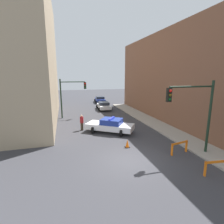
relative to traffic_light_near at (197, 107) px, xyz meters
The scene contains 12 objects.
ground_plane 5.91m from the traffic_light_near, behind, with size 120.00×120.00×0.00m, color #38383D.
sidewalk_right 3.79m from the traffic_light_near, 14.07° to the left, with size 2.40×44.00×0.12m.
building_right 12.20m from the traffic_light_near, 43.98° to the left, with size 12.00×28.00×10.88m.
traffic_light_near is the anchor object (origin of this frame).
traffic_light_far 16.17m from the traffic_light_near, 119.79° to the left, with size 3.44×0.35×5.20m.
police_car 8.37m from the traffic_light_near, 123.92° to the left, with size 4.93×4.17×1.52m.
parked_car_near 18.71m from the traffic_light_near, 97.50° to the left, with size 2.43×4.39×1.31m.
parked_car_mid 26.24m from the traffic_light_near, 93.23° to the left, with size 2.47×4.42×1.31m.
pedestrian_crossing 10.99m from the traffic_light_near, 131.76° to the left, with size 0.50×0.50×1.66m.
barrier_mid 3.92m from the traffic_light_near, 101.03° to the right, with size 1.60×0.32×0.90m.
barrier_back 3.05m from the traffic_light_near, 150.44° to the left, with size 1.58×0.45×0.90m.
traffic_cone 5.75m from the traffic_light_near, 148.35° to the left, with size 0.36×0.36×0.66m.
Camera 1 is at (-3.98, -10.15, 5.66)m, focal length 28.00 mm.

